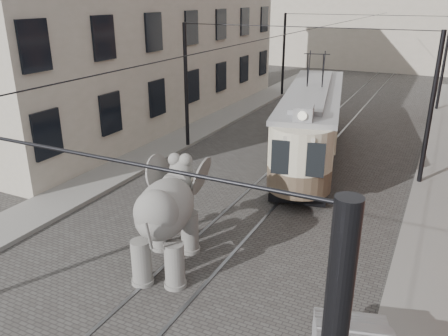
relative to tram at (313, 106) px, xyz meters
The scene contains 8 objects.
ground 8.03m from the tram, 91.51° to the right, with size 120.00×120.00×0.00m, color #403E3B.
tram_rails 8.02m from the tram, 91.51° to the right, with size 1.54×80.00×0.02m, color slate, non-canonical shape.
sidewalk_right 9.88m from the tram, 52.89° to the right, with size 2.00×60.00×0.15m, color slate.
sidewalk_left 10.44m from the tram, 131.17° to the right, with size 2.00×60.00×0.15m, color slate.
stucco_building 11.74m from the tram, 168.22° to the left, with size 7.00×24.00×10.00m, color #9F9683.
catenary 2.76m from the tram, 98.59° to the right, with size 11.00×30.20×6.00m, color black, non-canonical shape.
tram is the anchor object (origin of this frame).
elephant 11.18m from the tram, 94.39° to the right, with size 2.50×4.54×2.78m, color #65615D, non-canonical shape.
Camera 1 is at (5.61, -12.50, 7.11)m, focal length 36.15 mm.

